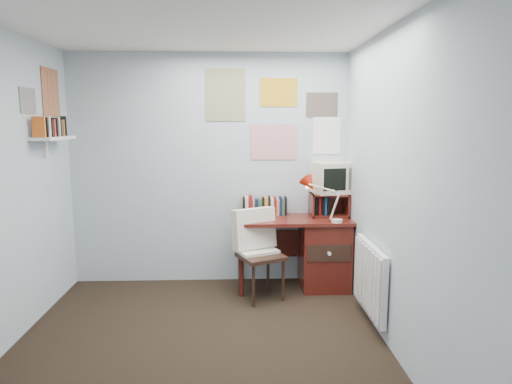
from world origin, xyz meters
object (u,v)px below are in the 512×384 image
tv_riser (329,204)px  radiator (370,278)px  desk (319,250)px  desk_lamp (337,202)px  wall_shelf (53,138)px  desk_chair (261,256)px  crt_tv (332,176)px

tv_riser → radiator: (0.17, -1.04, -0.47)m
desk → desk_lamp: (0.14, -0.21, 0.56)m
desk → wall_shelf: wall_shelf is taller
desk_chair → wall_shelf: size_ratio=1.41×
desk → crt_tv: bearing=41.8°
desk → wall_shelf: (-2.57, -0.38, 1.21)m
tv_riser → crt_tv: size_ratio=1.05×
desk_chair → tv_riser: (0.75, 0.42, 0.45)m
radiator → desk_chair: bearing=145.9°
tv_riser → radiator: bearing=-80.7°
desk_lamp → tv_riser: size_ratio=1.04×
crt_tv → desk_chair: bearing=-164.3°
desk_lamp → wall_shelf: wall_shelf is taller
desk_lamp → crt_tv: bearing=73.1°
crt_tv → radiator: bearing=-95.8°
desk_chair → radiator: size_ratio=1.09×
desk_lamp → radiator: desk_lamp is taller
desk → crt_tv: crt_tv is taller
tv_riser → wall_shelf: bearing=-169.7°
tv_riser → crt_tv: 0.31m
desk → radiator: bearing=-72.8°
tv_riser → wall_shelf: (-2.69, -0.49, 0.74)m
desk → radiator: desk is taller
desk_chair → wall_shelf: 2.27m
desk_lamp → radiator: size_ratio=0.52×
tv_riser → crt_tv: crt_tv is taller
desk_lamp → tv_riser: (-0.02, 0.32, -0.08)m
desk_lamp → wall_shelf: 2.79m
desk_chair → desk_lamp: (0.77, 0.09, 0.53)m
tv_riser → crt_tv: (0.03, 0.02, 0.31)m
wall_shelf → desk_chair: bearing=2.2°
desk → wall_shelf: size_ratio=1.94×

